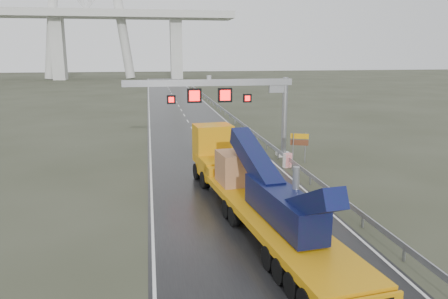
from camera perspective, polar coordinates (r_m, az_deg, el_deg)
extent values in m
plane|color=#313425|center=(22.53, 4.56, -12.08)|extent=(400.00, 400.00, 0.00)
cube|color=black|center=(60.76, -4.76, 3.69)|extent=(11.00, 200.00, 0.02)
cube|color=silver|center=(40.75, 7.76, -0.61)|extent=(1.20, 1.20, 0.30)
cylinder|color=gray|center=(40.11, 7.90, 4.19)|extent=(0.48, 0.48, 7.20)
cube|color=gray|center=(38.25, -1.97, 8.72)|extent=(14.80, 0.55, 0.55)
cube|color=gray|center=(39.57, 6.91, 8.04)|extent=(1.40, 0.35, 0.90)
cube|color=gray|center=(38.22, -1.98, 9.40)|extent=(0.35, 0.35, 0.35)
cube|color=black|center=(38.13, -3.90, 7.03)|extent=(1.25, 0.25, 1.25)
cube|color=#FF0C0C|center=(37.99, -3.88, 7.01)|extent=(0.90, 0.02, 0.90)
cube|color=black|center=(38.50, 0.13, 7.11)|extent=(1.25, 0.25, 1.25)
cube|color=#FF0C0C|center=(38.36, 0.17, 7.09)|extent=(0.90, 0.02, 0.90)
cube|color=black|center=(38.01, -6.91, 6.50)|extent=(0.75, 0.25, 0.75)
cube|color=#FF0C0C|center=(37.87, -6.90, 6.47)|extent=(0.54, 0.02, 0.54)
cube|color=black|center=(38.92, 3.05, 6.71)|extent=(0.75, 0.25, 0.75)
cube|color=#FF0C0C|center=(38.79, 3.10, 6.69)|extent=(0.54, 0.02, 0.54)
cube|color=silver|center=(162.57, -20.82, 12.22)|extent=(4.00, 6.00, 21.00)
cube|color=silver|center=(160.13, -6.27, 12.95)|extent=(4.00, 6.00, 21.00)
cube|color=#C5840A|center=(22.60, 6.45, -8.86)|extent=(4.83, 15.64, 0.38)
cube|color=#C5840A|center=(29.74, 0.42, -2.59)|extent=(2.99, 1.64, 0.55)
cube|color=#C5840A|center=(31.44, -0.51, -2.27)|extent=(3.22, 3.60, 1.32)
cube|color=#C5840A|center=(32.99, -1.45, 0.80)|extent=(2.98, 2.50, 2.86)
cube|color=black|center=(33.99, -1.94, 1.71)|extent=(2.52, 0.35, 1.32)
cube|color=#0E1C44|center=(21.29, 7.66, -7.26)|extent=(2.29, 6.73, 1.54)
cube|color=#0E1C44|center=(24.31, 4.09, -1.41)|extent=(1.79, 6.14, 2.81)
cube|color=#0E1C44|center=(18.64, 11.19, -7.10)|extent=(1.48, 4.44, 2.66)
cylinder|color=gray|center=(21.25, 9.37, -4.55)|extent=(0.37, 0.37, 1.76)
cube|color=#B27D50|center=(27.32, 1.88, -2.37)|extent=(2.68, 2.68, 1.98)
cylinder|color=black|center=(18.82, 12.43, -15.75)|extent=(3.29, 1.46, 1.10)
cylinder|color=black|center=(25.20, 3.98, -7.97)|extent=(3.29, 1.46, 1.10)
cylinder|color=black|center=(33.26, -1.33, -2.71)|extent=(3.09, 1.54, 1.21)
cylinder|color=gray|center=(37.89, 9.00, 0.15)|extent=(0.09, 0.09, 2.63)
cylinder|color=gray|center=(38.25, 10.56, 0.21)|extent=(0.09, 0.09, 2.63)
cube|color=orange|center=(37.86, 9.85, 1.72)|extent=(1.45, 0.62, 0.44)
cube|color=#5B2E1A|center=(37.97, 9.81, 0.91)|extent=(1.45, 0.62, 0.49)
cube|color=red|center=(36.68, 8.30, -1.41)|extent=(0.79, 0.61, 1.18)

